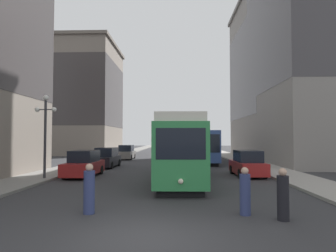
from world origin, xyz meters
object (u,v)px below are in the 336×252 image
(streetcar, at_px, (178,147))
(parked_car_left_far, at_px, (84,164))
(parked_car_left_mid, at_px, (106,158))
(pedestrian_crossing_near, at_px, (245,193))
(transit_bus, at_px, (203,145))
(pedestrian_crossing_far, at_px, (283,196))
(parked_car_right_far, at_px, (248,164))
(pedestrian_on_sidewalk, at_px, (89,190))
(lamp_post_left_near, at_px, (45,123))
(parked_car_left_near, at_px, (126,153))

(streetcar, xyz_separation_m, parked_car_left_far, (-6.64, 1.55, -1.26))
(parked_car_left_mid, distance_m, pedestrian_crossing_near, 18.83)
(transit_bus, height_order, pedestrian_crossing_far, transit_bus)
(parked_car_right_far, relative_size, pedestrian_on_sidewalk, 2.44)
(pedestrian_crossing_far, relative_size, lamp_post_left_near, 0.32)
(parked_car_left_mid, xyz_separation_m, pedestrian_crossing_far, (10.06, -17.19, -0.05))
(parked_car_right_far, height_order, parked_car_left_far, same)
(transit_bus, xyz_separation_m, pedestrian_crossing_near, (-0.52, -22.65, -1.17))
(parked_car_left_mid, bearing_deg, parked_car_right_far, -25.58)
(pedestrian_crossing_far, bearing_deg, pedestrian_on_sidewalk, -152.48)
(pedestrian_crossing_near, distance_m, pedestrian_on_sidewalk, 5.52)
(transit_bus, relative_size, lamp_post_left_near, 2.15)
(parked_car_left_near, bearing_deg, transit_bus, -24.28)
(streetcar, distance_m, parked_car_right_far, 5.53)
(parked_car_left_mid, distance_m, parked_car_right_far, 13.01)
(parked_car_left_far, bearing_deg, parked_car_right_far, 3.84)
(pedestrian_on_sidewalk, bearing_deg, streetcar, 162.34)
(pedestrian_on_sidewalk, bearing_deg, transit_bus, 167.97)
(parked_car_right_far, distance_m, pedestrian_crossing_near, 10.94)
(streetcar, bearing_deg, pedestrian_crossing_far, -70.56)
(parked_car_left_near, height_order, pedestrian_crossing_far, parked_car_left_near)
(pedestrian_crossing_near, bearing_deg, lamp_post_left_near, -144.43)
(pedestrian_on_sidewalk, distance_m, lamp_post_left_near, 10.09)
(pedestrian_crossing_near, relative_size, lamp_post_left_near, 0.31)
(parked_car_left_mid, bearing_deg, parked_car_left_far, -88.50)
(parked_car_left_far, bearing_deg, pedestrian_crossing_far, -45.73)
(parked_car_left_near, bearing_deg, lamp_post_left_near, -95.36)
(pedestrian_on_sidewalk, bearing_deg, lamp_post_left_near, -143.53)
(parked_car_right_far, bearing_deg, parked_car_left_near, -56.42)
(pedestrian_crossing_far, xyz_separation_m, pedestrian_on_sidewalk, (-6.61, 0.65, 0.03))
(transit_bus, bearing_deg, parked_car_left_mid, -146.29)
(parked_car_left_near, distance_m, pedestrian_on_sidewalk, 27.22)
(parked_car_left_near, relative_size, lamp_post_left_near, 0.85)
(parked_car_left_mid, height_order, pedestrian_on_sidewalk, parked_car_left_mid)
(parked_car_left_near, xyz_separation_m, parked_car_left_mid, (0.00, -10.46, 0.00))
(parked_car_left_near, xyz_separation_m, parked_car_left_far, (0.00, -16.95, -0.00))
(parked_car_left_mid, xyz_separation_m, lamp_post_left_near, (-1.90, -8.48, 2.81))
(parked_car_left_near, height_order, pedestrian_on_sidewalk, parked_car_left_near)
(transit_bus, xyz_separation_m, pedestrian_crossing_far, (0.57, -23.30, -1.15))
(pedestrian_crossing_near, height_order, lamp_post_left_near, lamp_post_left_near)
(parked_car_left_near, bearing_deg, streetcar, -69.88)
(parked_car_right_far, relative_size, lamp_post_left_near, 0.81)
(streetcar, height_order, pedestrian_on_sidewalk, streetcar)
(lamp_post_left_near, bearing_deg, parked_car_left_mid, 77.36)
(streetcar, xyz_separation_m, parked_car_left_mid, (-6.64, 8.04, -1.26))
(parked_car_left_near, distance_m, parked_car_right_far, 20.07)
(parked_car_left_near, height_order, pedestrian_crossing_near, parked_car_left_near)
(streetcar, xyz_separation_m, pedestrian_on_sidewalk, (-3.19, -8.50, -1.27))
(pedestrian_crossing_near, bearing_deg, streetcar, 177.50)
(parked_car_left_mid, relative_size, pedestrian_crossing_near, 2.75)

